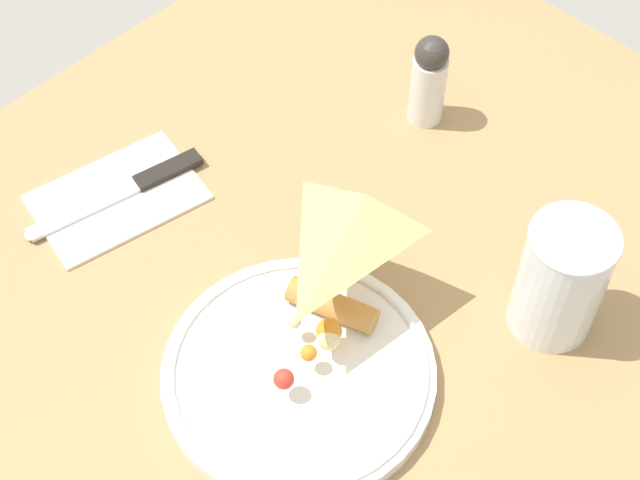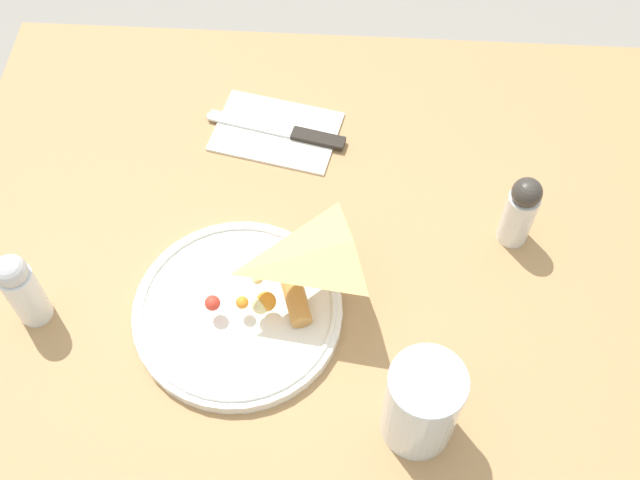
# 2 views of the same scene
# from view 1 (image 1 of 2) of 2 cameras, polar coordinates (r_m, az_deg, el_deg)

# --- Properties ---
(dining_table) EXTENTS (0.94, 0.80, 0.76)m
(dining_table) POSITION_cam_1_polar(r_m,az_deg,el_deg) (1.03, -0.05, -5.85)
(dining_table) COLOR #A87F51
(dining_table) RESTS_ON ground_plane
(plate_pizza) EXTENTS (0.24, 0.24, 0.05)m
(plate_pizza) POSITION_cam_1_polar(r_m,az_deg,el_deg) (0.86, -1.17, -7.52)
(plate_pizza) COLOR white
(plate_pizza) RESTS_ON dining_table
(milk_glass) EXTENTS (0.08, 0.08, 0.12)m
(milk_glass) POSITION_cam_1_polar(r_m,az_deg,el_deg) (0.88, 13.82, -2.36)
(milk_glass) COLOR white
(milk_glass) RESTS_ON dining_table
(napkin_folded) EXTENTS (0.18, 0.14, 0.00)m
(napkin_folded) POSITION_cam_1_polar(r_m,az_deg,el_deg) (1.00, -11.72, 2.44)
(napkin_folded) COLOR white
(napkin_folded) RESTS_ON dining_table
(butter_knife) EXTENTS (0.19, 0.06, 0.01)m
(butter_knife) POSITION_cam_1_polar(r_m,az_deg,el_deg) (1.00, -11.28, 2.85)
(butter_knife) COLOR black
(butter_knife) RESTS_ON napkin_folded
(pepper_shaker) EXTENTS (0.04, 0.04, 0.11)m
(pepper_shaker) POSITION_cam_1_polar(r_m,az_deg,el_deg) (1.03, 6.35, 9.28)
(pepper_shaker) COLOR silver
(pepper_shaker) RESTS_ON dining_table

